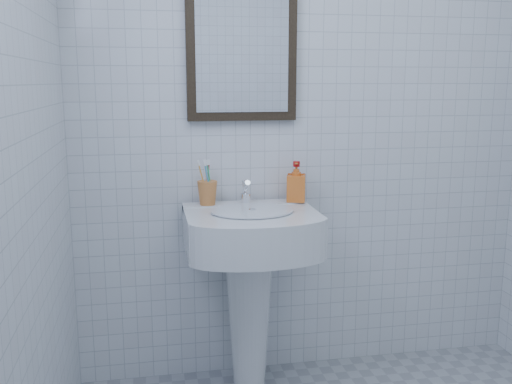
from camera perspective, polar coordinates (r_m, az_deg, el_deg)
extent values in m
cube|color=silver|center=(2.72, 5.19, 7.45)|extent=(2.20, 0.02, 2.50)
cone|color=silver|center=(2.68, -0.69, -12.34)|extent=(0.22, 0.22, 0.71)
cube|color=silver|center=(2.49, -0.51, -3.86)|extent=(0.57, 0.41, 0.17)
cube|color=silver|center=(2.62, -1.13, -1.38)|extent=(0.57, 0.10, 0.03)
cylinder|color=silver|center=(2.44, -0.38, -1.87)|extent=(0.36, 0.36, 0.01)
cylinder|color=white|center=(2.59, -1.03, -0.66)|extent=(0.05, 0.05, 0.05)
cylinder|color=white|center=(2.57, -0.99, 0.51)|extent=(0.02, 0.09, 0.07)
cylinder|color=white|center=(2.60, -1.11, 0.24)|extent=(0.03, 0.05, 0.09)
imported|color=#BB4612|center=(2.64, 4.05, 1.05)|extent=(0.11, 0.11, 0.19)
cube|color=black|center=(2.63, -1.43, 13.91)|extent=(0.50, 0.04, 0.62)
cube|color=white|center=(2.61, -1.36, 13.93)|extent=(0.42, 0.00, 0.54)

